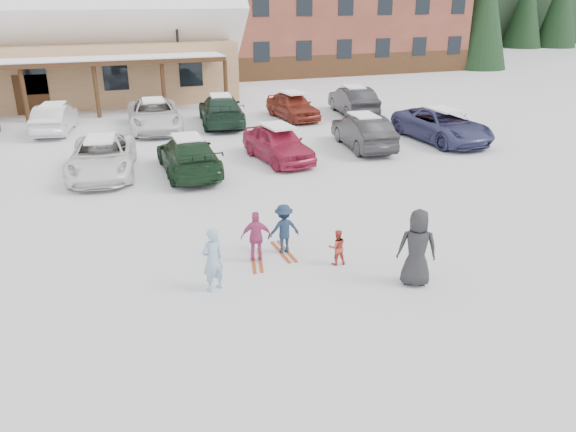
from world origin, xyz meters
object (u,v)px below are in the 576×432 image
object	(u,v)px
child_magenta	(256,237)
parked_car_4	(278,143)
parked_car_5	(363,132)
parked_car_10	(154,115)
parked_car_2	(102,157)
bystander_dark	(417,248)
parked_car_12	(293,106)
parked_car_6	(442,125)
parked_car_11	(221,110)
toddler_red	(337,247)
adult_skier	(213,260)
lamp_post	(178,45)
parked_car_3	(188,155)
child_navy	(284,229)
parked_car_13	(353,101)
parked_car_9	(55,119)

from	to	relation	value
child_magenta	parked_car_4	distance (m)	9.33
parked_car_5	parked_car_10	size ratio (longest dim) A/B	0.83
parked_car_2	parked_car_5	size ratio (longest dim) A/B	1.13
child_magenta	parked_car_4	xyz separation A→B (m)	(3.53, 8.63, 0.05)
bystander_dark	parked_car_12	distance (m)	18.93
parked_car_4	parked_car_6	world-z (taller)	parked_car_6
parked_car_6	parked_car_11	xyz separation A→B (m)	(-8.72, 6.88, 0.02)
toddler_red	adult_skier	bearing A→B (deg)	11.45
child_magenta	parked_car_10	size ratio (longest dim) A/B	0.25
toddler_red	parked_car_5	distance (m)	11.65
parked_car_5	parked_car_10	world-z (taller)	parked_car_10
lamp_post	parked_car_4	bearing A→B (deg)	-85.00
parked_car_3	parked_car_4	distance (m)	3.78
bystander_dark	child_navy	bearing A→B (deg)	-22.67
parked_car_3	parked_car_10	bearing A→B (deg)	-87.72
lamp_post	child_magenta	bearing A→B (deg)	-95.33
toddler_red	bystander_dark	world-z (taller)	bystander_dark
lamp_post	toddler_red	size ratio (longest dim) A/B	6.58
parked_car_3	parked_car_6	xyz separation A→B (m)	(11.89, 1.03, 0.04)
parked_car_10	bystander_dark	bearing A→B (deg)	-74.95
parked_car_12	child_magenta	bearing A→B (deg)	-118.68
child_magenta	parked_car_13	size ratio (longest dim) A/B	0.29
parked_car_9	parked_car_11	bearing A→B (deg)	-176.86
toddler_red	parked_car_3	size ratio (longest dim) A/B	0.19
parked_car_6	parked_car_13	bearing A→B (deg)	95.64
child_navy	parked_car_2	bearing A→B (deg)	-65.63
lamp_post	parked_car_3	bearing A→B (deg)	-98.84
adult_skier	parked_car_12	distance (m)	19.13
lamp_post	bystander_dark	size ratio (longest dim) A/B	3.31
lamp_post	parked_car_2	xyz separation A→B (m)	(-5.49, -14.69, -2.75)
child_magenta	parked_car_6	distance (m)	14.83
bystander_dark	parked_car_9	size ratio (longest dim) A/B	0.44
parked_car_9	parked_car_4	bearing A→B (deg)	145.93
parked_car_5	parked_car_11	bearing A→B (deg)	-48.80
parked_car_3	parked_car_12	xyz separation A→B (m)	(7.17, 8.04, 0.02)
child_navy	parked_car_3	world-z (taller)	parked_car_3
parked_car_4	parked_car_12	distance (m)	8.25
parked_car_6	parked_car_5	bearing A→B (deg)	175.14
child_magenta	parked_car_11	size ratio (longest dim) A/B	0.26
parked_car_2	parked_car_5	world-z (taller)	parked_car_5
parked_car_4	parked_car_12	world-z (taller)	parked_car_4
adult_skier	parked_car_3	distance (m)	9.26
child_navy	parked_car_3	bearing A→B (deg)	-83.25
bystander_dark	parked_car_11	bearing A→B (deg)	-63.01
parked_car_9	parked_car_12	size ratio (longest dim) A/B	1.01
adult_skier	child_navy	bearing A→B (deg)	-171.27
parked_car_5	parked_car_9	bearing A→B (deg)	-24.86
lamp_post	child_navy	distance (m)	23.63
child_magenta	parked_car_6	xyz separation A→B (m)	(11.68, 9.13, 0.07)
parked_car_6	parked_car_11	size ratio (longest dim) A/B	1.02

